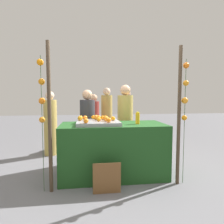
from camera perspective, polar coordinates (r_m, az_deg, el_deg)
name	(u,v)px	position (r m, az deg, el deg)	size (l,w,h in m)	color
ground_plane	(113,175)	(3.64, 0.32, -18.44)	(24.00, 24.00, 0.00)	slate
stall_counter	(113,150)	(3.49, 0.33, -11.28)	(1.85, 0.84, 0.94)	#1E4C1E
orange_tray	(98,123)	(3.34, -4.20, -3.19)	(0.73, 0.67, 0.06)	gray
orange_0	(106,119)	(3.25, -1.68, -2.09)	(0.09, 0.09, 0.09)	orange
orange_1	(99,118)	(3.42, -3.99, -1.76)	(0.09, 0.09, 0.09)	orange
orange_2	(85,118)	(3.51, -8.07, -1.70)	(0.08, 0.08, 0.08)	orange
orange_3	(80,118)	(3.41, -9.55, -1.83)	(0.09, 0.09, 0.09)	orange
orange_4	(113,118)	(3.37, 0.39, -1.94)	(0.08, 0.08, 0.08)	orange
orange_5	(109,120)	(3.10, -0.99, -2.47)	(0.08, 0.08, 0.08)	orange
orange_6	(93,117)	(3.61, -5.64, -1.56)	(0.07, 0.07, 0.07)	orange
orange_7	(99,119)	(3.24, -3.99, -2.23)	(0.07, 0.07, 0.07)	orange
orange_8	(86,121)	(3.04, -7.82, -2.61)	(0.08, 0.08, 0.08)	orange
orange_9	(96,117)	(3.51, -4.80, -1.59)	(0.09, 0.09, 0.09)	orange
orange_10	(80,118)	(3.51, -9.45, -1.71)	(0.08, 0.08, 0.08)	orange
orange_11	(106,118)	(3.39, -1.93, -1.80)	(0.09, 0.09, 0.09)	orange
orange_12	(103,118)	(3.53, -2.81, -1.66)	(0.08, 0.08, 0.08)	orange
juice_bottle	(138,118)	(3.39, 7.69, -1.84)	(0.07, 0.07, 0.22)	gold
chalkboard_sign	(107,178)	(2.97, -1.55, -19.31)	(0.41, 0.03, 0.47)	brown
vendor_left	(88,129)	(4.11, -7.33, -5.16)	(0.32, 0.32, 1.58)	#333338
vendor_right	(125,126)	(4.23, 3.95, -4.14)	(0.34, 0.34, 1.69)	tan
crowd_person_0	(126,122)	(5.20, 4.35, -2.89)	(0.32, 0.32, 1.62)	maroon
crowd_person_1	(107,117)	(5.88, -1.59, -1.61)	(0.34, 0.34, 1.71)	tan
crowd_person_2	(51,125)	(4.91, -17.96, -3.83)	(0.31, 0.31, 1.56)	tan
crowd_person_3	(94,122)	(5.52, -5.43, -3.03)	(0.30, 0.30, 1.50)	maroon
canopy_post_left	(50,118)	(2.93, -18.21, -1.76)	(0.06, 0.06, 2.22)	#473828
canopy_post_right	(179,116)	(3.23, 19.44, -1.23)	(0.06, 0.06, 2.22)	#473828
garland_strand_left	(41,91)	(2.96, -20.42, 5.85)	(0.11, 0.10, 2.02)	#2D4C23
garland_strand_right	(185,92)	(3.27, 21.11, 5.68)	(0.11, 0.10, 2.02)	#2D4C23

